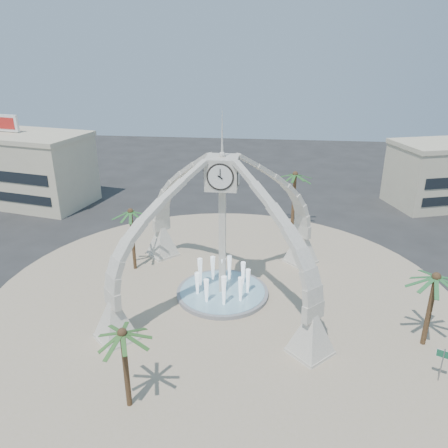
# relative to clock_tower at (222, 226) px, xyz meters

# --- Properties ---
(ground) EXTENTS (140.00, 140.00, 0.00)m
(ground) POSITION_rel_clock_tower_xyz_m (0.00, 0.00, -6.49)
(ground) COLOR #282828
(ground) RESTS_ON ground
(plaza) EXTENTS (40.00, 40.00, 0.06)m
(plaza) POSITION_rel_clock_tower_xyz_m (0.00, 0.00, -6.46)
(plaza) COLOR tan
(plaza) RESTS_ON ground
(clock_tower) EXTENTS (17.94, 17.94, 16.30)m
(clock_tower) POSITION_rel_clock_tower_xyz_m (0.00, 0.00, 0.00)
(clock_tower) COLOR silver
(clock_tower) RESTS_ON ground
(fountain) EXTENTS (8.00, 8.00, 3.62)m
(fountain) POSITION_rel_clock_tower_xyz_m (0.00, 0.00, -6.20)
(fountain) COLOR gray
(fountain) RESTS_ON ground
(building_nw) EXTENTS (23.75, 13.73, 11.90)m
(building_nw) POSITION_rel_clock_tower_xyz_m (-32.00, 22.00, -1.66)
(building_nw) COLOR beige
(building_nw) RESTS_ON ground
(palm_east) EXTENTS (4.86, 4.86, 6.32)m
(palm_east) POSITION_rel_clock_tower_xyz_m (15.35, -5.08, -0.99)
(palm_east) COLOR brown
(palm_east) RESTS_ON ground
(palm_west) EXTENTS (4.03, 4.03, 6.65)m
(palm_west) POSITION_rel_clock_tower_xyz_m (-9.05, 3.82, -0.59)
(palm_west) COLOR brown
(palm_west) RESTS_ON ground
(palm_north) EXTENTS (5.04, 5.04, 7.29)m
(palm_north) POSITION_rel_clock_tower_xyz_m (6.50, 16.54, -0.07)
(palm_north) COLOR brown
(palm_north) RESTS_ON ground
(palm_south) EXTENTS (4.63, 4.63, 5.94)m
(palm_south) POSITION_rel_clock_tower_xyz_m (-4.09, -13.25, -1.29)
(palm_south) COLOR brown
(palm_south) RESTS_ON ground
(street_sign) EXTENTS (0.86, 0.40, 2.54)m
(street_sign) POSITION_rel_clock_tower_xyz_m (15.19, -8.94, -4.68)
(street_sign) COLOR slate
(street_sign) RESTS_ON ground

